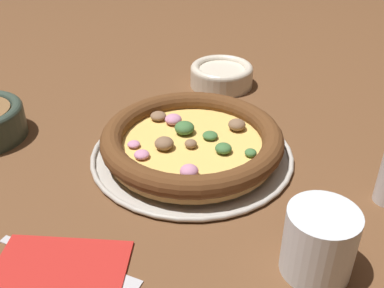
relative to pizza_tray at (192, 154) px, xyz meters
name	(u,v)px	position (x,y,z in m)	size (l,w,h in m)	color
ground_plane	(192,156)	(0.00, 0.00, 0.00)	(3.00, 3.00, 0.00)	brown
pizza_tray	(192,154)	(0.00, 0.00, 0.00)	(0.32, 0.32, 0.01)	#B7B2A8
pizza	(192,140)	(0.00, 0.00, 0.03)	(0.29, 0.29, 0.04)	tan
bowl_near	(222,74)	(-0.03, -0.27, 0.02)	(0.13, 0.13, 0.05)	beige
drinking_cup	(319,242)	(-0.17, 0.22, 0.04)	(0.08, 0.08, 0.08)	silver
napkin	(56,276)	(0.12, 0.26, 0.00)	(0.16, 0.13, 0.01)	#B2231E
fork	(75,265)	(0.11, 0.24, 0.00)	(0.19, 0.07, 0.00)	#B7B7BC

